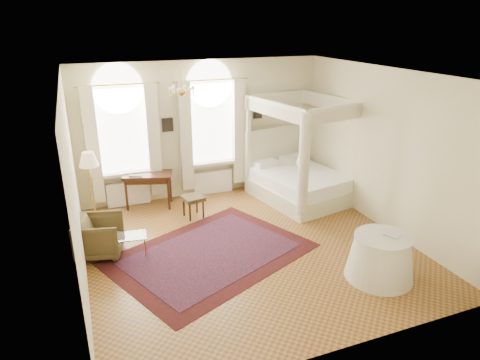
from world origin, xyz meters
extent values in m
plane|color=#905F29|center=(0.00, 0.00, 0.00)|extent=(6.00, 6.00, 0.00)
plane|color=beige|center=(0.00, 3.00, 1.65)|extent=(6.00, 0.00, 6.00)
plane|color=beige|center=(0.00, -3.00, 1.65)|extent=(6.00, 0.00, 6.00)
plane|color=beige|center=(-3.00, 0.00, 1.65)|extent=(0.00, 6.00, 6.00)
plane|color=beige|center=(3.00, 0.00, 1.65)|extent=(0.00, 6.00, 6.00)
plane|color=white|center=(0.00, 0.00, 3.30)|extent=(6.00, 6.00, 0.00)
cube|color=silver|center=(-1.90, 2.97, 1.80)|extent=(1.10, 0.04, 1.90)
cylinder|color=silver|center=(-1.90, 2.97, 2.75)|extent=(1.10, 0.04, 1.10)
cube|color=white|center=(-1.90, 2.88, 0.81)|extent=(1.32, 0.24, 0.08)
cube|color=beige|center=(-2.57, 2.80, 1.55)|extent=(0.28, 0.14, 2.60)
cube|color=beige|center=(-1.23, 2.80, 1.55)|extent=(0.28, 0.14, 2.60)
cube|color=white|center=(-1.90, 2.90, 0.30)|extent=(1.00, 0.12, 0.58)
cube|color=silver|center=(0.20, 2.97, 1.80)|extent=(1.10, 0.04, 1.90)
cylinder|color=silver|center=(0.20, 2.97, 2.75)|extent=(1.10, 0.04, 1.10)
cube|color=white|center=(0.20, 2.88, 0.81)|extent=(1.32, 0.24, 0.08)
cube|color=beige|center=(-0.47, 2.80, 1.55)|extent=(0.28, 0.14, 2.60)
cube|color=beige|center=(0.87, 2.80, 1.55)|extent=(0.28, 0.14, 2.60)
cube|color=white|center=(0.20, 2.90, 0.30)|extent=(1.00, 0.12, 0.58)
cylinder|color=#B4903C|center=(-0.90, 1.20, 3.10)|extent=(0.02, 0.02, 0.40)
sphere|color=#B4903C|center=(-0.90, 1.20, 2.88)|extent=(0.16, 0.16, 0.16)
sphere|color=beige|center=(-0.68, 1.20, 2.95)|extent=(0.07, 0.07, 0.07)
sphere|color=beige|center=(-0.79, 1.39, 2.95)|extent=(0.07, 0.07, 0.07)
sphere|color=beige|center=(-1.01, 1.39, 2.95)|extent=(0.07, 0.07, 0.07)
sphere|color=beige|center=(-1.12, 1.20, 2.95)|extent=(0.07, 0.07, 0.07)
sphere|color=beige|center=(-1.01, 1.01, 2.95)|extent=(0.07, 0.07, 0.07)
sphere|color=beige|center=(-0.79, 1.01, 2.95)|extent=(0.07, 0.07, 0.07)
cube|color=black|center=(-0.85, 2.97, 1.85)|extent=(0.26, 0.03, 0.32)
cube|color=black|center=(1.45, 2.97, 1.95)|extent=(0.22, 0.03, 0.26)
cube|color=beige|center=(2.09, 1.79, 0.19)|extent=(2.20, 2.53, 0.38)
cube|color=white|center=(2.09, 1.79, 0.53)|extent=(2.07, 2.41, 0.30)
cube|color=beige|center=(1.88, 2.84, 0.95)|extent=(1.78, 0.44, 1.27)
cube|color=beige|center=(1.07, 2.65, 1.22)|extent=(0.11, 0.11, 2.43)
cube|color=beige|center=(2.70, 2.98, 1.22)|extent=(0.11, 0.11, 2.43)
cube|color=beige|center=(1.48, 0.60, 1.22)|extent=(0.11, 0.11, 2.43)
cube|color=beige|center=(3.11, 0.93, 1.22)|extent=(0.11, 0.11, 2.43)
cube|color=beige|center=(1.88, 2.82, 2.43)|extent=(1.78, 0.44, 0.08)
cube|color=beige|center=(2.30, 0.76, 2.43)|extent=(1.78, 0.44, 0.08)
cube|color=beige|center=(1.27, 1.63, 2.43)|extent=(0.52, 2.19, 0.08)
cube|color=beige|center=(2.91, 1.95, 2.43)|extent=(0.52, 2.19, 0.08)
cube|color=beige|center=(1.88, 2.82, 2.28)|extent=(1.83, 0.41, 0.30)
cube|color=beige|center=(2.30, 0.76, 2.28)|extent=(1.83, 0.41, 0.30)
cube|color=beige|center=(1.27, 1.63, 2.28)|extent=(0.49, 2.25, 0.30)
cube|color=beige|center=(2.91, 1.95, 2.28)|extent=(0.49, 2.25, 0.30)
cylinder|color=beige|center=(1.48, 0.60, 1.32)|extent=(0.23, 0.23, 2.22)
cylinder|color=beige|center=(3.11, 0.93, 1.32)|extent=(0.23, 0.23, 2.22)
cube|color=#371D0F|center=(2.29, 2.08, 0.28)|extent=(0.44, 0.41, 0.57)
cylinder|color=#B4903C|center=(2.29, 2.09, 0.68)|extent=(0.13, 0.13, 0.22)
cone|color=beige|center=(2.29, 2.09, 0.89)|extent=(0.30, 0.30, 0.24)
cube|color=#371D0F|center=(-1.45, 2.66, 0.79)|extent=(1.21, 0.87, 0.07)
cube|color=#371D0F|center=(-1.45, 2.66, 0.69)|extent=(1.08, 0.74, 0.11)
cylinder|color=#371D0F|center=(-1.84, 3.01, 0.38)|extent=(0.05, 0.05, 0.77)
cylinder|color=#371D0F|center=(-0.93, 2.72, 0.38)|extent=(0.05, 0.05, 0.77)
cylinder|color=#371D0F|center=(-1.98, 2.60, 0.38)|extent=(0.05, 0.05, 0.77)
cylinder|color=#371D0F|center=(-1.06, 2.30, 0.38)|extent=(0.05, 0.05, 0.77)
imported|color=black|center=(-1.72, 2.63, 0.83)|extent=(0.36, 0.31, 0.02)
cube|color=#42341C|center=(-0.64, 1.71, 0.45)|extent=(0.50, 0.50, 0.09)
cylinder|color=#371D0F|center=(-0.77, 1.53, 0.20)|extent=(0.04, 0.04, 0.41)
cylinder|color=#371D0F|center=(-0.45, 1.58, 0.20)|extent=(0.04, 0.04, 0.41)
cylinder|color=#371D0F|center=(-0.82, 1.84, 0.20)|extent=(0.04, 0.04, 0.41)
cylinder|color=#371D0F|center=(-0.51, 1.90, 0.20)|extent=(0.04, 0.04, 0.41)
imported|color=#493C1F|center=(-2.70, 0.77, 0.38)|extent=(1.00, 0.98, 0.75)
cube|color=white|center=(-2.17, 0.54, 0.39)|extent=(0.64, 0.49, 0.02)
cylinder|color=#B4903C|center=(-2.45, 0.41, 0.20)|extent=(0.02, 0.02, 0.39)
cylinder|color=#B4903C|center=(-1.94, 0.34, 0.20)|extent=(0.02, 0.02, 0.39)
cylinder|color=#B4903C|center=(-2.40, 0.74, 0.20)|extent=(0.02, 0.02, 0.39)
cylinder|color=#B4903C|center=(-1.90, 0.67, 0.20)|extent=(0.02, 0.02, 0.39)
cylinder|color=#B4903C|center=(-2.70, 2.26, 0.01)|extent=(0.28, 0.28, 0.03)
cylinder|color=#B4903C|center=(-2.70, 2.26, 0.70)|extent=(0.04, 0.04, 1.39)
cone|color=beige|center=(-2.70, 2.26, 1.44)|extent=(0.41, 0.41, 0.30)
cube|color=#420F10|center=(-0.78, 0.01, 0.00)|extent=(4.26, 3.75, 0.01)
cube|color=black|center=(-0.78, 0.01, 0.01)|extent=(3.53, 3.02, 0.01)
cone|color=beige|center=(1.69, -1.76, 0.37)|extent=(1.15, 1.15, 0.74)
cylinder|color=beige|center=(1.69, -1.76, 0.76)|extent=(0.94, 0.94, 0.04)
imported|color=black|center=(1.76, -1.83, 0.80)|extent=(0.26, 0.29, 0.02)
camera|label=1|loc=(-2.82, -6.78, 4.18)|focal=32.00mm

